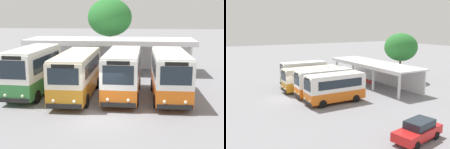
{
  "view_description": "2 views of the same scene",
  "coord_description": "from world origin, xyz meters",
  "views": [
    {
      "loc": [
        2.33,
        -16.58,
        6.15
      ],
      "look_at": [
        0.13,
        5.51,
        1.46
      ],
      "focal_mm": 48.58,
      "sensor_mm": 36.0,
      "label": 1
    },
    {
      "loc": [
        29.54,
        -9.4,
        8.68
      ],
      "look_at": [
        0.53,
        6.91,
        2.45
      ],
      "focal_mm": 41.75,
      "sensor_mm": 36.0,
      "label": 2
    }
  ],
  "objects": [
    {
      "name": "ground_plane",
      "position": [
        0.0,
        0.0,
        0.0
      ],
      "size": [
        180.0,
        180.0,
        0.0
      ],
      "primitive_type": "plane",
      "color": "gray"
    },
    {
      "name": "city_bus_nearest_orange",
      "position": [
        -5.6,
        4.56,
        1.92
      ],
      "size": [
        2.52,
        6.69,
        3.5
      ],
      "color": "black",
      "rests_on": "ground"
    },
    {
      "name": "city_bus_second_in_row",
      "position": [
        -2.3,
        4.4,
        1.77
      ],
      "size": [
        2.46,
        7.99,
        3.2
      ],
      "color": "black",
      "rests_on": "ground"
    },
    {
      "name": "city_bus_middle_cream",
      "position": [
        1.0,
        4.66,
        1.84
      ],
      "size": [
        2.53,
        7.38,
        3.34
      ],
      "color": "black",
      "rests_on": "ground"
    },
    {
      "name": "city_bus_fourth_amber",
      "position": [
        4.3,
        4.41,
        1.85
      ],
      "size": [
        2.46,
        7.05,
        3.36
      ],
      "color": "black",
      "rests_on": "ground"
    },
    {
      "name": "terminal_canopy",
      "position": [
        -0.87,
        14.24,
        2.58
      ],
      "size": [
        16.61,
        4.84,
        3.4
      ],
      "color": "silver",
      "rests_on": "ground"
    },
    {
      "name": "waiting_chair_end_by_column",
      "position": [
        -2.87,
        12.94,
        0.52
      ],
      "size": [
        0.45,
        0.45,
        0.86
      ],
      "color": "slate",
      "rests_on": "ground"
    },
    {
      "name": "waiting_chair_second_from_end",
      "position": [
        -2.2,
        12.84,
        0.52
      ],
      "size": [
        0.45,
        0.45,
        0.86
      ],
      "color": "slate",
      "rests_on": "ground"
    },
    {
      "name": "waiting_chair_middle_seat",
      "position": [
        -1.52,
        12.96,
        0.52
      ],
      "size": [
        0.45,
        0.45,
        0.86
      ],
      "color": "slate",
      "rests_on": "ground"
    },
    {
      "name": "waiting_chair_fourth_seat",
      "position": [
        -0.85,
        12.96,
        0.52
      ],
      "size": [
        0.45,
        0.45,
        0.86
      ],
      "color": "slate",
      "rests_on": "ground"
    },
    {
      "name": "waiting_chair_fifth_seat",
      "position": [
        -0.18,
        12.91,
        0.52
      ],
      "size": [
        0.45,
        0.45,
        0.86
      ],
      "color": "slate",
      "rests_on": "ground"
    },
    {
      "name": "roadside_tree_behind_canopy",
      "position": [
        -1.53,
        19.48,
        5.36
      ],
      "size": [
        5.2,
        5.2,
        7.58
      ],
      "color": "brown",
      "rests_on": "ground"
    }
  ]
}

